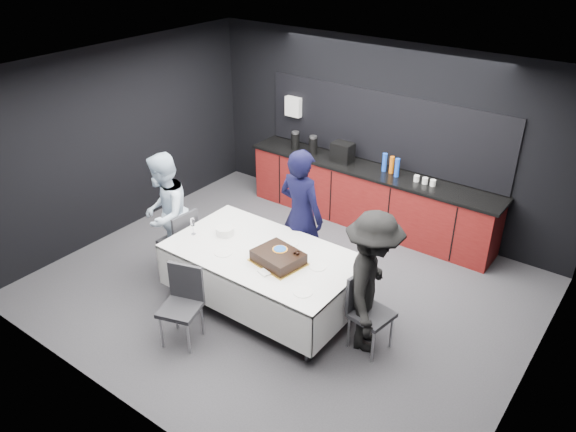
% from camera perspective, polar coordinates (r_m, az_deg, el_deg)
% --- Properties ---
extents(ground, '(6.00, 6.00, 0.00)m').
position_cam_1_polar(ground, '(7.43, -0.46, -7.43)').
color(ground, '#3F3F44').
rests_on(ground, ground).
extents(room_shell, '(6.04, 5.04, 2.82)m').
position_cam_1_polar(room_shell, '(6.51, -0.53, 5.92)').
color(room_shell, white).
rests_on(room_shell, ground).
extents(kitchenette, '(4.10, 0.64, 2.05)m').
position_cam_1_polar(kitchenette, '(8.78, 8.15, 2.45)').
color(kitchenette, '#5C0F0E').
rests_on(kitchenette, ground).
extents(party_table, '(2.32, 1.32, 0.78)m').
position_cam_1_polar(party_table, '(6.80, -2.51, -4.65)').
color(party_table, '#99999E').
rests_on(party_table, ground).
extents(cake_assembly, '(0.65, 0.56, 0.18)m').
position_cam_1_polar(cake_assembly, '(6.49, -0.98, -4.22)').
color(cake_assembly, gold).
rests_on(cake_assembly, party_table).
extents(plate_stack, '(0.23, 0.23, 0.10)m').
position_cam_1_polar(plate_stack, '(7.10, -6.42, -1.51)').
color(plate_stack, white).
rests_on(plate_stack, party_table).
extents(loose_plate_near, '(0.22, 0.22, 0.01)m').
position_cam_1_polar(loose_plate_near, '(6.75, -6.57, -3.71)').
color(loose_plate_near, white).
rests_on(loose_plate_near, party_table).
extents(loose_plate_right_a, '(0.20, 0.20, 0.01)m').
position_cam_1_polar(loose_plate_right_a, '(6.46, 3.04, -5.15)').
color(loose_plate_right_a, white).
rests_on(loose_plate_right_a, party_table).
extents(loose_plate_right_b, '(0.22, 0.22, 0.01)m').
position_cam_1_polar(loose_plate_right_b, '(6.06, 1.53, -7.72)').
color(loose_plate_right_b, white).
rests_on(loose_plate_right_b, party_table).
extents(loose_plate_far, '(0.19, 0.19, 0.01)m').
position_cam_1_polar(loose_plate_far, '(6.89, 0.33, -2.74)').
color(loose_plate_far, white).
rests_on(loose_plate_far, party_table).
extents(fork_pile, '(0.16, 0.13, 0.02)m').
position_cam_1_polar(fork_pile, '(6.34, -2.46, -5.77)').
color(fork_pile, white).
rests_on(fork_pile, party_table).
extents(champagne_flute, '(0.06, 0.06, 0.22)m').
position_cam_1_polar(champagne_flute, '(7.10, -9.67, -0.72)').
color(champagne_flute, white).
rests_on(champagne_flute, party_table).
extents(chair_left, '(0.44, 0.44, 0.92)m').
position_cam_1_polar(chair_left, '(7.62, -10.80, -2.15)').
color(chair_left, '#29292D').
rests_on(chair_left, ground).
extents(chair_right, '(0.48, 0.48, 0.92)m').
position_cam_1_polar(chair_right, '(6.33, 7.95, -9.00)').
color(chair_right, '#29292D').
rests_on(chair_right, ground).
extents(chair_near, '(0.53, 0.53, 0.92)m').
position_cam_1_polar(chair_near, '(6.48, -10.64, -8.27)').
color(chair_near, '#29292D').
rests_on(chair_near, ground).
extents(person_center, '(0.70, 0.48, 1.83)m').
position_cam_1_polar(person_center, '(7.23, 1.33, 0.03)').
color(person_center, black).
rests_on(person_center, ground).
extents(person_left, '(0.96, 1.03, 1.69)m').
position_cam_1_polar(person_left, '(7.58, -12.39, 0.17)').
color(person_left, silver).
rests_on(person_left, ground).
extents(person_right, '(0.98, 1.24, 1.69)m').
position_cam_1_polar(person_right, '(6.15, 8.48, -6.73)').
color(person_right, black).
rests_on(person_right, ground).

